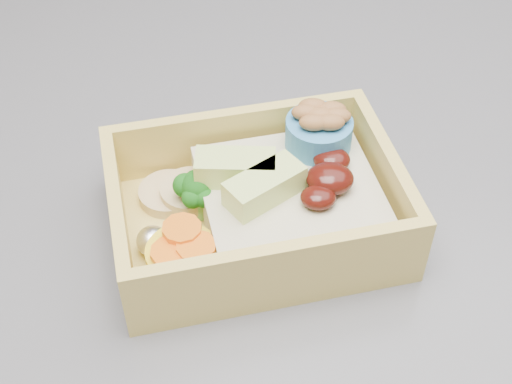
{
  "coord_description": "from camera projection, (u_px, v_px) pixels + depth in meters",
  "views": [
    {
      "loc": [
        -0.14,
        -0.4,
        1.28
      ],
      "look_at": [
        -0.15,
        -0.08,
        0.96
      ],
      "focal_mm": 50.0,
      "sensor_mm": 36.0,
      "label": 1
    }
  ],
  "objects": [
    {
      "name": "bento_box",
      "position": [
        264.0,
        201.0,
        0.47
      ],
      "size": [
        0.21,
        0.18,
        0.07
      ],
      "rotation": [
        0.0,
        0.0,
        0.25
      ],
      "color": "#D3B757",
      "rests_on": "island"
    }
  ]
}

